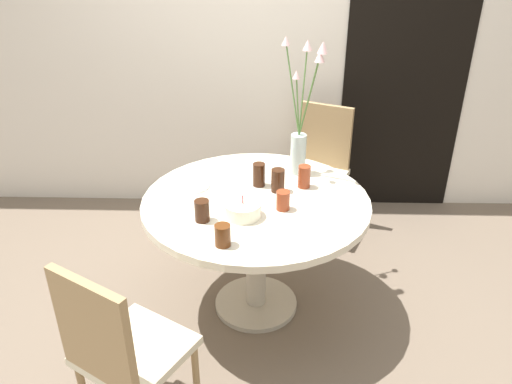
# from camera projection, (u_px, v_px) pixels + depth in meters

# --- Properties ---
(ground_plane) EXTENTS (16.00, 16.00, 0.00)m
(ground_plane) POSITION_uv_depth(u_px,v_px,m) (256.00, 305.00, 3.01)
(ground_plane) COLOR #6B5B4C
(wall_back) EXTENTS (8.00, 0.05, 2.60)m
(wall_back) POSITION_uv_depth(u_px,v_px,m) (261.00, 40.00, 3.58)
(wall_back) COLOR silver
(wall_back) RESTS_ON ground_plane
(doorway_panel) EXTENTS (0.90, 0.01, 2.05)m
(doorway_panel) POSITION_uv_depth(u_px,v_px,m) (405.00, 80.00, 3.65)
(doorway_panel) COLOR black
(doorway_panel) RESTS_ON ground_plane
(dining_table) EXTENTS (1.22, 1.22, 0.73)m
(dining_table) POSITION_uv_depth(u_px,v_px,m) (256.00, 219.00, 2.72)
(dining_table) COLOR beige
(dining_table) RESTS_ON ground_plane
(chair_near_front) EXTENTS (0.53, 0.53, 0.92)m
(chair_near_front) POSITION_uv_depth(u_px,v_px,m) (319.00, 162.00, 3.57)
(chair_near_front) COLOR beige
(chair_near_front) RESTS_ON ground_plane
(chair_left_flank) EXTENTS (0.55, 0.55, 0.92)m
(chair_left_flank) POSITION_uv_depth(u_px,v_px,m) (120.00, 348.00, 1.99)
(chair_left_flank) COLOR beige
(chair_left_flank) RESTS_ON ground_plane
(birthday_cake) EXTENTS (0.18, 0.18, 0.12)m
(birthday_cake) POSITION_uv_depth(u_px,v_px,m) (243.00, 210.00, 2.48)
(birthday_cake) COLOR white
(birthday_cake) RESTS_ON dining_table
(flower_vase) EXTENTS (0.25, 0.27, 0.77)m
(flower_vase) POSITION_uv_depth(u_px,v_px,m) (302.00, 125.00, 2.81)
(flower_vase) COLOR #B2C6C1
(flower_vase) RESTS_ON dining_table
(side_plate) EXTENTS (0.21, 0.21, 0.01)m
(side_plate) POSITION_uv_depth(u_px,v_px,m) (191.00, 185.00, 2.79)
(side_plate) COLOR white
(side_plate) RESTS_ON dining_table
(drink_glass_0) EXTENTS (0.07, 0.07, 0.11)m
(drink_glass_0) POSITION_uv_depth(u_px,v_px,m) (202.00, 211.00, 2.44)
(drink_glass_0) COLOR #33190C
(drink_glass_0) RESTS_ON dining_table
(drink_glass_1) EXTENTS (0.07, 0.07, 0.10)m
(drink_glass_1) POSITION_uv_depth(u_px,v_px,m) (223.00, 235.00, 2.25)
(drink_glass_1) COLOR #51280F
(drink_glass_1) RESTS_ON dining_table
(drink_glass_2) EXTENTS (0.07, 0.07, 0.13)m
(drink_glass_2) POSITION_uv_depth(u_px,v_px,m) (278.00, 180.00, 2.71)
(drink_glass_2) COLOR #33190C
(drink_glass_2) RESTS_ON dining_table
(drink_glass_3) EXTENTS (0.07, 0.07, 0.10)m
(drink_glass_3) POSITION_uv_depth(u_px,v_px,m) (283.00, 200.00, 2.54)
(drink_glass_3) COLOR maroon
(drink_glass_3) RESTS_ON dining_table
(drink_glass_4) EXTENTS (0.07, 0.07, 0.13)m
(drink_glass_4) POSITION_uv_depth(u_px,v_px,m) (304.00, 177.00, 2.76)
(drink_glass_4) COLOR maroon
(drink_glass_4) RESTS_ON dining_table
(drink_glass_5) EXTENTS (0.07, 0.07, 0.13)m
(drink_glass_5) POSITION_uv_depth(u_px,v_px,m) (259.00, 175.00, 2.77)
(drink_glass_5) COLOR #33190C
(drink_glass_5) RESTS_ON dining_table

